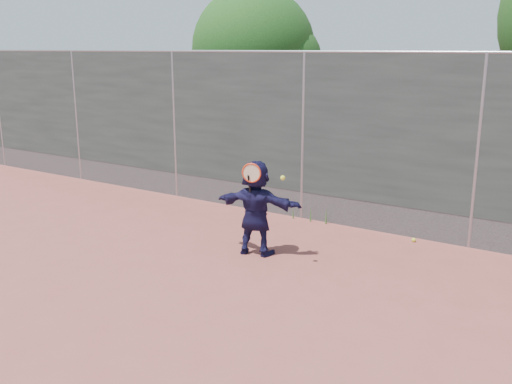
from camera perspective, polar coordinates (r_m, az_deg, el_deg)
The scene contains 7 objects.
ground at distance 7.90m, azimuth -7.67°, elevation -8.75°, with size 80.00×80.00×0.00m, color #9E4C42.
player at distance 8.58m, azimuth -0.00°, elevation -1.57°, with size 1.35×0.43×1.46m, color #18163E.
ball_ground at distance 9.64m, azimuth 15.49°, elevation -4.64°, with size 0.07×0.07×0.07m, color yellow.
fence at distance 10.30m, azimuth 4.74°, elevation 5.89°, with size 20.00×0.06×3.03m.
swing_action at distance 8.22m, azimuth -0.16°, elevation 1.77°, with size 0.74×0.18×0.51m.
tree_left at distance 14.26m, azimuth 0.38°, elevation 13.72°, with size 3.15×3.00×4.53m.
weed_clump at distance 10.37m, azimuth 5.71°, elevation -2.27°, with size 0.68×0.07×0.30m.
Camera 1 is at (4.76, -5.51, 3.07)m, focal length 40.00 mm.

